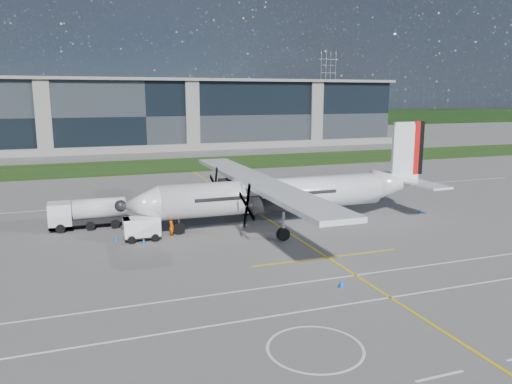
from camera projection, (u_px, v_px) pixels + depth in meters
The scene contains 16 objects.
ground at pixel (174, 172), 78.82m from camera, with size 400.00×400.00×0.00m, color slate.
grass_strip at pixel (165, 165), 86.21m from camera, with size 400.00×18.00×0.04m, color #1A3B10.
terminal_building at pixel (140, 115), 114.33m from camera, with size 120.00×20.00×15.00m, color black.
tree_line at pixel (119, 122), 170.60m from camera, with size 400.00×6.00×6.00m, color black.
pylon_east at pixel (328, 88), 205.82m from camera, with size 9.00×4.60×30.00m, color gray, non-canonical shape.
yellow_taxiway_centerline at pixel (255, 211), 52.11m from camera, with size 0.20×70.00×0.01m, color yellow.
white_lane_line at pixel (346, 304), 28.95m from camera, with size 90.00×0.15×0.01m, color white.
turboprop_aircraft at pixel (286, 175), 46.03m from camera, with size 30.23×31.35×9.40m, color white, non-canonical shape.
fuel_tanker_truck at pixel (82, 214), 45.26m from camera, with size 7.18×2.33×2.69m, color silver, non-canonical shape.
baggage_tug at pixel (142, 229), 41.75m from camera, with size 3.19×1.92×1.92m, color white, non-canonical shape.
ground_crew_person at pixel (171, 225), 42.59m from camera, with size 0.83×0.59×2.03m, color #F25907.
safety_cone_nose_port at pixel (144, 241), 40.65m from camera, with size 0.36×0.36×0.50m, color blue.
safety_cone_tail at pixel (420, 211), 51.07m from camera, with size 0.36×0.36×0.50m, color blue.
safety_cone_fwd at pixel (116, 238), 41.57m from camera, with size 0.36×0.36×0.50m, color blue.
safety_cone_portwing at pixel (342, 284), 31.50m from camera, with size 0.36×0.36×0.50m, color blue.
safety_cone_stbdwing at pixel (208, 194), 60.04m from camera, with size 0.36×0.36×0.50m, color blue.
Camera 1 is at (-14.14, -37.78, 11.95)m, focal length 35.00 mm.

